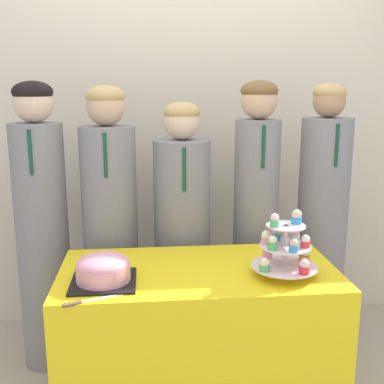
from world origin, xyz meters
TOP-DOWN VIEW (x-y plane):
  - wall_back at (0.00, 1.36)m, footprint 9.00×0.06m
  - table at (0.00, 0.31)m, footprint 1.21×0.62m
  - round_cake at (-0.40, 0.20)m, footprint 0.26×0.26m
  - cake_knife at (-0.46, 0.02)m, footprint 0.22×0.10m
  - cupcake_stand at (0.35, 0.20)m, footprint 0.28×0.28m
  - student_0 at (-0.77, 0.84)m, footprint 0.27×0.28m
  - student_1 at (-0.42, 0.84)m, footprint 0.29×0.30m
  - student_2 at (-0.03, 0.84)m, footprint 0.30×0.31m
  - student_3 at (0.38, 0.84)m, footprint 0.24×0.25m
  - student_4 at (0.75, 0.84)m, footprint 0.28×0.28m

SIDE VIEW (x-z plane):
  - table at x=0.00m, z-range 0.00..0.72m
  - student_2 at x=-0.03m, z-range -0.04..1.39m
  - cake_knife at x=-0.46m, z-range 0.72..0.73m
  - student_1 at x=-0.42m, z-range -0.03..1.48m
  - student_4 at x=0.75m, z-range -0.03..1.49m
  - student_0 at x=-0.77m, z-range -0.02..1.51m
  - student_3 at x=0.38m, z-range 0.00..1.53m
  - round_cake at x=-0.40m, z-range 0.72..0.84m
  - cupcake_stand at x=0.35m, z-range 0.71..0.99m
  - wall_back at x=0.00m, z-range 0.00..2.70m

